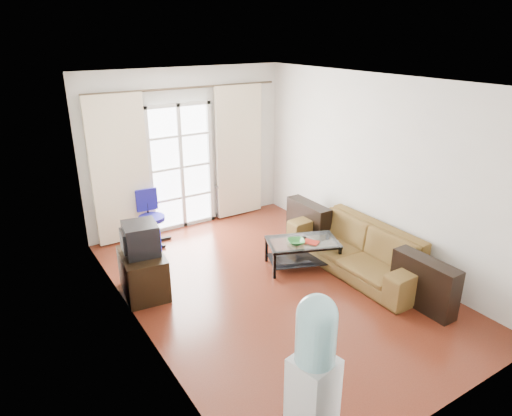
{
  "coord_description": "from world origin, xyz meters",
  "views": [
    {
      "loc": [
        -3.07,
        -4.41,
        3.25
      ],
      "look_at": [
        -0.04,
        0.35,
        1.04
      ],
      "focal_mm": 32.0,
      "sensor_mm": 36.0,
      "label": 1
    }
  ],
  "objects_px": {
    "crt_tv": "(140,239)",
    "task_chair": "(152,228)",
    "coffee_table": "(302,250)",
    "tv_stand": "(143,274)",
    "sofa": "(358,248)",
    "water_cooler": "(314,380)"
  },
  "relations": [
    {
      "from": "crt_tv",
      "to": "task_chair",
      "type": "height_order",
      "value": "crt_tv"
    },
    {
      "from": "coffee_table",
      "to": "tv_stand",
      "type": "xyz_separation_m",
      "value": [
        -2.19,
        0.54,
        0.02
      ]
    },
    {
      "from": "coffee_table",
      "to": "crt_tv",
      "type": "xyz_separation_m",
      "value": [
        -2.19,
        0.57,
        0.51
      ]
    },
    {
      "from": "sofa",
      "to": "tv_stand",
      "type": "distance_m",
      "value": 3.0
    },
    {
      "from": "crt_tv",
      "to": "sofa",
      "type": "bearing_deg",
      "value": -12.19
    },
    {
      "from": "tv_stand",
      "to": "water_cooler",
      "type": "height_order",
      "value": "water_cooler"
    },
    {
      "from": "tv_stand",
      "to": "crt_tv",
      "type": "xyz_separation_m",
      "value": [
        0.0,
        0.02,
        0.49
      ]
    },
    {
      "from": "tv_stand",
      "to": "sofa",
      "type": "bearing_deg",
      "value": -13.03
    },
    {
      "from": "tv_stand",
      "to": "crt_tv",
      "type": "relative_size",
      "value": 1.55
    },
    {
      "from": "sofa",
      "to": "water_cooler",
      "type": "bearing_deg",
      "value": -50.49
    },
    {
      "from": "tv_stand",
      "to": "water_cooler",
      "type": "xyz_separation_m",
      "value": [
        0.26,
        -3.13,
        0.51
      ]
    },
    {
      "from": "sofa",
      "to": "task_chair",
      "type": "height_order",
      "value": "task_chair"
    },
    {
      "from": "coffee_table",
      "to": "task_chair",
      "type": "distance_m",
      "value": 2.5
    },
    {
      "from": "tv_stand",
      "to": "crt_tv",
      "type": "bearing_deg",
      "value": 88.64
    },
    {
      "from": "tv_stand",
      "to": "water_cooler",
      "type": "bearing_deg",
      "value": -78.25
    },
    {
      "from": "task_chair",
      "to": "water_cooler",
      "type": "bearing_deg",
      "value": -91.59
    },
    {
      "from": "task_chair",
      "to": "water_cooler",
      "type": "height_order",
      "value": "water_cooler"
    },
    {
      "from": "sofa",
      "to": "coffee_table",
      "type": "height_order",
      "value": "sofa"
    },
    {
      "from": "task_chair",
      "to": "water_cooler",
      "type": "xyz_separation_m",
      "value": [
        -0.38,
        -4.55,
        0.54
      ]
    },
    {
      "from": "tv_stand",
      "to": "crt_tv",
      "type": "height_order",
      "value": "crt_tv"
    },
    {
      "from": "coffee_table",
      "to": "water_cooler",
      "type": "height_order",
      "value": "water_cooler"
    },
    {
      "from": "coffee_table",
      "to": "tv_stand",
      "type": "bearing_deg",
      "value": 166.04
    }
  ]
}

